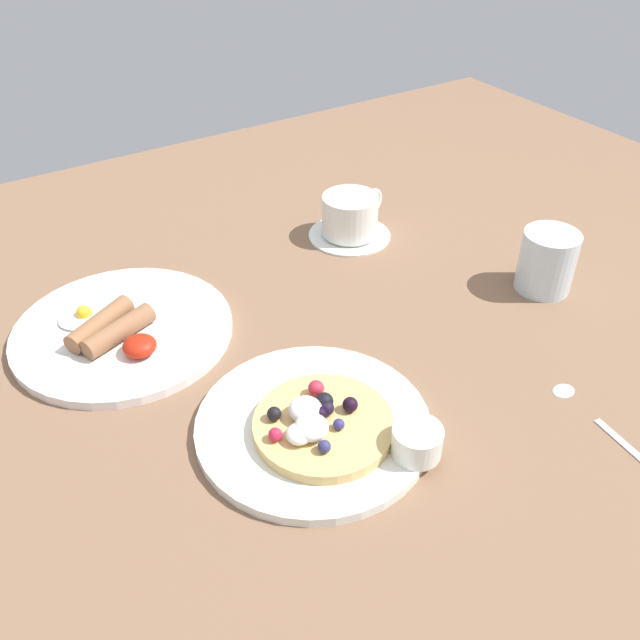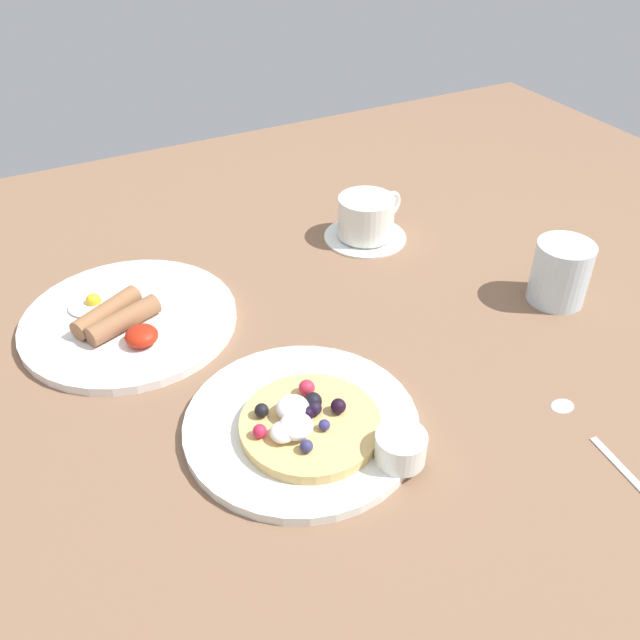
% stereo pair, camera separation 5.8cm
% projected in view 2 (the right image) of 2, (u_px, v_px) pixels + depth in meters
% --- Properties ---
extents(ground_plane, '(1.78, 1.45, 0.03)m').
position_uv_depth(ground_plane, '(327.00, 375.00, 0.82)').
color(ground_plane, brown).
extents(pancake_plate, '(0.25, 0.25, 0.01)m').
position_uv_depth(pancake_plate, '(301.00, 424.00, 0.73)').
color(pancake_plate, white).
rests_on(pancake_plate, ground_plane).
extents(pancake_with_berries, '(0.15, 0.15, 0.03)m').
position_uv_depth(pancake_with_berries, '(306.00, 423.00, 0.70)').
color(pancake_with_berries, tan).
rests_on(pancake_with_berries, pancake_plate).
extents(syrup_ramekin, '(0.05, 0.05, 0.03)m').
position_uv_depth(syrup_ramekin, '(401.00, 447.00, 0.67)').
color(syrup_ramekin, white).
rests_on(syrup_ramekin, pancake_plate).
extents(breakfast_plate, '(0.27, 0.27, 0.01)m').
position_uv_depth(breakfast_plate, '(130.00, 320.00, 0.87)').
color(breakfast_plate, white).
rests_on(breakfast_plate, ground_plane).
extents(fried_breakfast, '(0.11, 0.15, 0.03)m').
position_uv_depth(fried_breakfast, '(116.00, 317.00, 0.85)').
color(fried_breakfast, brown).
rests_on(fried_breakfast, breakfast_plate).
extents(coffee_saucer, '(0.13, 0.13, 0.01)m').
position_uv_depth(coffee_saucer, '(365.00, 236.00, 1.05)').
color(coffee_saucer, white).
rests_on(coffee_saucer, ground_plane).
extents(coffee_cup, '(0.12, 0.09, 0.06)m').
position_uv_depth(coffee_cup, '(367.00, 216.00, 1.03)').
color(coffee_cup, white).
rests_on(coffee_cup, coffee_saucer).
extents(teaspoon, '(0.04, 0.17, 0.01)m').
position_uv_depth(teaspoon, '(587.00, 430.00, 0.72)').
color(teaspoon, silver).
rests_on(teaspoon, ground_plane).
extents(water_glass, '(0.08, 0.08, 0.08)m').
position_uv_depth(water_glass, '(561.00, 273.00, 0.90)').
color(water_glass, silver).
rests_on(water_glass, ground_plane).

